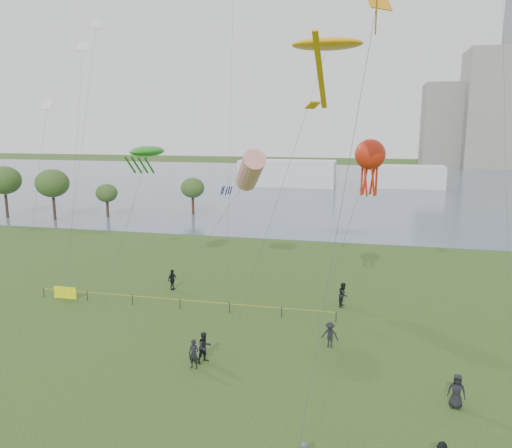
# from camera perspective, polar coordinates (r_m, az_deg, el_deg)

# --- Properties ---
(ground_plane) EXTENTS (400.00, 400.00, 0.00)m
(ground_plane) POSITION_cam_1_polar(r_m,az_deg,el_deg) (25.04, -5.56, -22.92)
(ground_plane) COLOR #243C13
(lake) EXTENTS (400.00, 120.00, 0.08)m
(lake) POSITION_cam_1_polar(r_m,az_deg,el_deg) (120.60, 9.62, 4.43)
(lake) COLOR slate
(lake) RESTS_ON ground_plane
(building_mid) EXTENTS (20.00, 20.00, 38.00)m
(building_mid) POSITION_cam_1_polar(r_m,az_deg,el_deg) (185.84, 25.65, 11.71)
(building_mid) COLOR gray
(building_mid) RESTS_ON ground_plane
(building_low) EXTENTS (16.00, 18.00, 28.00)m
(building_low) POSITION_cam_1_polar(r_m,az_deg,el_deg) (189.28, 20.93, 10.53)
(building_low) COLOR gray
(building_low) RESTS_ON ground_plane
(pavilion_left) EXTENTS (22.00, 8.00, 6.00)m
(pavilion_left) POSITION_cam_1_polar(r_m,az_deg,el_deg) (116.64, 3.60, 5.81)
(pavilion_left) COLOR silver
(pavilion_left) RESTS_ON ground_plane
(pavilion_right) EXTENTS (18.00, 7.00, 5.00)m
(pavilion_right) POSITION_cam_1_polar(r_m,az_deg,el_deg) (118.37, 16.41, 5.21)
(pavilion_right) COLOR silver
(pavilion_right) RESTS_ON ground_plane
(trees) EXTENTS (31.45, 13.64, 7.88)m
(trees) POSITION_cam_1_polar(r_m,az_deg,el_deg) (81.37, -21.22, 4.27)
(trees) COLOR #332317
(trees) RESTS_ON ground_plane
(fence) EXTENTS (24.07, 0.07, 1.05)m
(fence) POSITION_cam_1_polar(r_m,az_deg,el_deg) (42.10, -16.54, -7.91)
(fence) COLOR black
(fence) RESTS_ON ground_plane
(spectator_a) EXTENTS (1.14, 1.16, 1.88)m
(spectator_a) POSITION_cam_1_polar(r_m,az_deg,el_deg) (30.96, -5.90, -13.84)
(spectator_a) COLOR black
(spectator_a) RESTS_ON ground_plane
(spectator_b) EXTENTS (1.17, 0.77, 1.69)m
(spectator_b) POSITION_cam_1_polar(r_m,az_deg,el_deg) (33.04, 8.44, -12.41)
(spectator_b) COLOR black
(spectator_b) RESTS_ON ground_plane
(spectator_c) EXTENTS (0.76, 1.14, 1.80)m
(spectator_c) POSITION_cam_1_polar(r_m,az_deg,el_deg) (43.98, -9.56, -6.29)
(spectator_c) COLOR black
(spectator_c) RESTS_ON ground_plane
(spectator_d) EXTENTS (0.96, 0.72, 1.79)m
(spectator_d) POSITION_cam_1_polar(r_m,az_deg,el_deg) (28.31, 21.95, -17.29)
(spectator_d) COLOR black
(spectator_d) RESTS_ON ground_plane
(spectator_f) EXTENTS (0.69, 0.49, 1.77)m
(spectator_f) POSITION_cam_1_polar(r_m,az_deg,el_deg) (30.35, -7.12, -14.53)
(spectator_f) COLOR black
(spectator_f) RESTS_ON ground_plane
(spectator_g) EXTENTS (0.86, 1.03, 1.93)m
(spectator_g) POSITION_cam_1_polar(r_m,az_deg,el_deg) (40.10, 9.94, -7.95)
(spectator_g) COLOR black
(spectator_g) RESTS_ON ground_plane
(kite_stingray) EXTENTS (8.11, 10.07, 20.06)m
(kite_stingray) POSITION_cam_1_polar(r_m,az_deg,el_deg) (37.75, 8.09, 19.60)
(kite_stingray) COLOR #3F3F42
(kite_windsock) EXTENTS (7.54, 8.24, 12.15)m
(kite_windsock) POSITION_cam_1_polar(r_m,az_deg,el_deg) (42.89, -0.68, 6.10)
(kite_windsock) COLOR #3F3F42
(kite_creature) EXTENTS (2.91, 7.82, 12.33)m
(kite_creature) POSITION_cam_1_polar(r_m,az_deg,el_deg) (42.54, -12.33, 8.08)
(kite_creature) COLOR #3F3F42
(kite_octopus) EXTENTS (4.28, 4.06, 13.09)m
(kite_octopus) POSITION_cam_1_polar(r_m,az_deg,el_deg) (36.11, 12.91, 7.63)
(kite_octopus) COLOR #3F3F42
(kite_delta) EXTENTS (3.11, 10.74, 20.40)m
(kite_delta) POSITION_cam_1_polar(r_m,az_deg,el_deg) (24.78, 13.23, 21.63)
(kite_delta) COLOR #3F3F42
(small_kites) EXTENTS (33.11, 13.48, 12.65)m
(small_kites) POSITION_cam_1_polar(r_m,az_deg,el_deg) (39.64, -4.31, 22.38)
(small_kites) COLOR white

